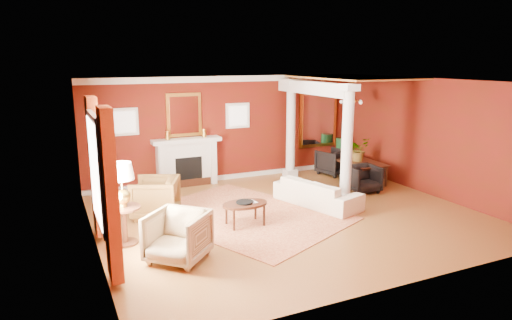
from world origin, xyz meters
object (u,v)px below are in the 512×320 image
sofa (317,188)px  coffee_table (245,205)px  dining_table (359,165)px  armchair_leopard (155,196)px  armchair_stripe (178,234)px  side_table (122,189)px

sofa → coffee_table: sofa is taller
coffee_table → dining_table: bearing=23.5°
coffee_table → dining_table: (4.29, 1.87, 0.03)m
armchair_leopard → armchair_stripe: size_ratio=1.02×
side_table → dining_table: size_ratio=0.94×
sofa → dining_table: bearing=-76.5°
armchair_stripe → side_table: side_table is taller
dining_table → armchair_stripe: bearing=118.2°
armchair_leopard → dining_table: bearing=119.6°
armchair_leopard → side_table: size_ratio=0.62×
armchair_stripe → dining_table: 6.65m
armchair_stripe → armchair_leopard: bearing=130.8°
coffee_table → sofa: bearing=14.0°
sofa → coffee_table: 2.12m
armchair_stripe → side_table: 1.43m
armchair_stripe → sofa: bearing=67.0°
sofa → dining_table: 2.60m
dining_table → armchair_leopard: bearing=97.8°
coffee_table → side_table: 2.47m
sofa → armchair_stripe: bearing=94.9°
armchair_leopard → coffee_table: 2.02m
coffee_table → armchair_leopard: bearing=140.2°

